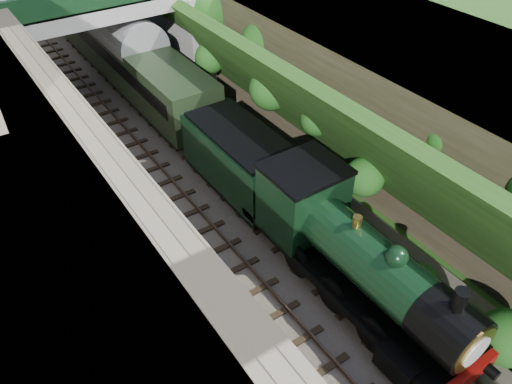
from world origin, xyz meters
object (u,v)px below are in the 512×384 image
Objects in this scene: road_bridge at (118,25)px; tender at (241,163)px; locomotive at (354,258)px; tree at (212,9)px.

road_bridge reaches higher than tender.
road_bridge reaches higher than locomotive.
locomotive is at bearing -89.27° from road_bridge.
tree is 18.49m from locomotive.
road_bridge is 20.07m from locomotive.
road_bridge is 12.83m from tender.
tree is at bearing 65.41° from tender.
tree is 1.10× the size of tender.
road_bridge is 2.67× the size of tender.
tender is at bearing 90.00° from locomotive.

